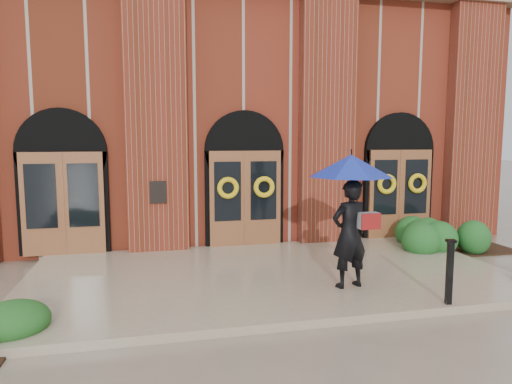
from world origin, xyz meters
name	(u,v)px	position (x,y,z in m)	size (l,w,h in m)	color
ground	(271,281)	(0.00, 0.00, 0.00)	(90.00, 90.00, 0.00)	gray
landing	(270,275)	(0.00, 0.15, 0.07)	(10.00, 5.30, 0.15)	tan
church_building	(214,125)	(0.00, 8.78, 3.50)	(16.20, 12.53, 7.00)	maroon
man_with_umbrella	(351,195)	(1.23, -1.12, 1.92)	(1.87, 1.87, 2.52)	black
metal_post	(450,270)	(2.51, -2.35, 0.74)	(0.19, 0.19, 1.12)	black
hedge_wall_right	(447,235)	(5.20, 1.48, 0.42)	(3.25, 1.30, 0.83)	#1D531F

